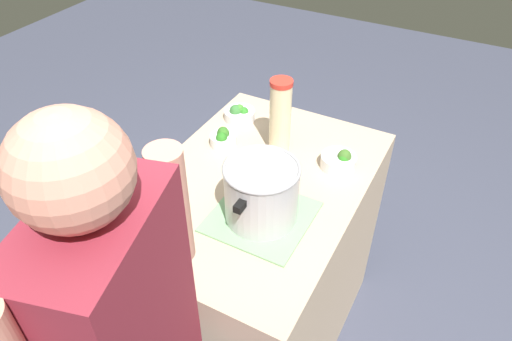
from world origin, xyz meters
The scene contains 9 objects.
ground_plane centered at (0.00, 0.00, 0.00)m, with size 8.00×8.00×0.00m, color #404356.
counter_slab centered at (0.00, 0.00, 0.47)m, with size 1.04×0.73×0.94m, color tan.
dish_cloth centered at (0.15, 0.10, 0.95)m, with size 0.31×0.31×0.01m, color #7BB07B.
cooking_pot centered at (0.15, 0.10, 1.05)m, with size 0.31×0.24×0.20m.
lemonade_pitcher centered at (-0.22, -0.01, 1.09)m, with size 0.08×0.08×0.30m.
mason_jar centered at (0.42, -0.18, 1.01)m, with size 0.08×0.08×0.14m.
broccoli_bowl_front centered at (-0.22, 0.23, 0.97)m, with size 0.13×0.13×0.08m.
broccoli_bowl_center centered at (-0.33, -0.26, 0.97)m, with size 0.13×0.13×0.07m.
broccoli_bowl_back centered at (-0.13, -0.22, 0.97)m, with size 0.10×0.10×0.08m.
Camera 1 is at (1.13, 0.61, 2.03)m, focal length 33.16 mm.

